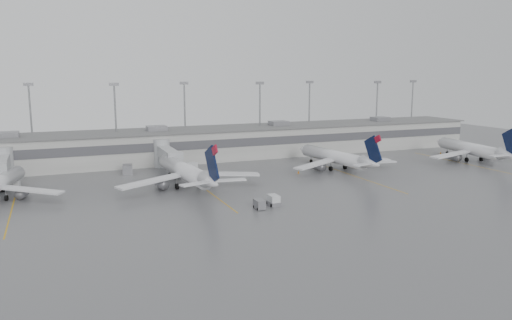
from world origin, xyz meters
name	(u,v)px	position (x,y,z in m)	size (l,w,h in m)	color
ground	(341,208)	(0.00, 0.00, 0.00)	(260.00, 260.00, 0.00)	#525255
terminal	(229,142)	(-0.01, 57.98, 4.17)	(152.00, 17.00, 9.45)	#9D9D98
light_masts	(222,112)	(0.00, 63.75, 12.03)	(142.40, 8.00, 20.60)	gray
jet_bridge_left	(2,164)	(-55.50, 45.72, 3.87)	(4.00, 17.20, 7.00)	#9FA1A4
jet_bridge_right	(165,154)	(-20.50, 45.72, 3.87)	(4.00, 17.20, 7.00)	#9FA1A4
stand_markings	(282,181)	(0.00, 24.00, 0.01)	(105.25, 40.00, 0.01)	#C9900B
jet_mid_left	(187,171)	(-20.55, 25.56, 3.37)	(29.81, 33.53, 10.85)	silver
jet_mid_right	(337,157)	(17.66, 30.46, 3.12)	(27.52, 30.99, 10.04)	silver
jet_far_right	(473,149)	(57.23, 27.00, 3.24)	(28.43, 32.09, 10.42)	silver
baggage_tug	(274,201)	(-9.96, 6.29, 0.73)	(1.92, 2.94, 1.88)	silver
baggage_cart	(259,204)	(-13.16, 5.09, 0.86)	(1.48, 2.56, 1.64)	slate
gse_uld_a	(14,185)	(-53.10, 38.04, 0.80)	(2.27, 1.51, 1.61)	silver
gse_uld_b	(192,166)	(-14.79, 43.37, 0.90)	(2.55, 1.70, 1.80)	silver
gse_uld_c	(339,158)	(24.37, 40.28, 0.79)	(2.23, 1.49, 1.58)	silver
gse_loader	(128,169)	(-29.70, 44.36, 1.08)	(2.16, 3.46, 2.16)	slate
cone_b	(216,179)	(-12.93, 30.22, 0.34)	(0.42, 0.42, 0.67)	orange
cone_c	(298,172)	(7.14, 30.03, 0.35)	(0.44, 0.44, 0.69)	orange
cone_d	(441,153)	(58.13, 39.70, 0.33)	(0.42, 0.42, 0.66)	orange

